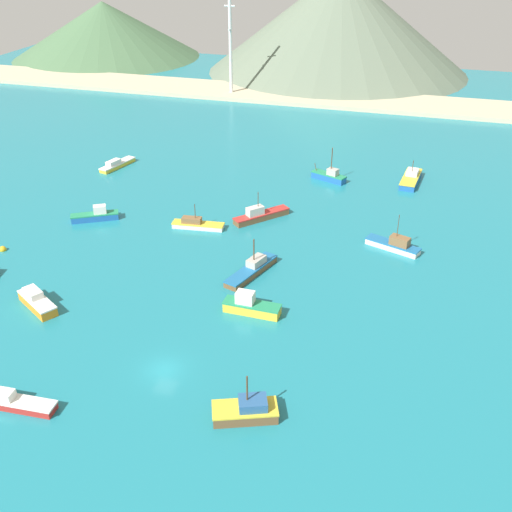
{
  "coord_description": "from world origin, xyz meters",
  "views": [
    {
      "loc": [
        25.07,
        -48.41,
        45.35
      ],
      "look_at": [
        2.81,
        28.02,
        0.14
      ],
      "focal_mm": 42.32,
      "sensor_mm": 36.0,
      "label": 1
    }
  ],
  "objects_px": {
    "fishing_boat_2": "(260,215)",
    "fishing_boat_8": "(329,176)",
    "fishing_boat_11": "(252,269)",
    "fishing_boat_15": "(411,178)",
    "fishing_boat_4": "(197,224)",
    "fishing_boat_9": "(251,306)",
    "radio_tower": "(230,42)",
    "fishing_boat_1": "(394,245)",
    "fishing_boat_14": "(4,400)",
    "fishing_boat_6": "(117,164)",
    "fishing_boat_13": "(247,410)",
    "fishing_boat_3": "(37,301)",
    "fishing_boat_7": "(96,215)",
    "buoy_1": "(3,249)"
  },
  "relations": [
    {
      "from": "fishing_boat_3",
      "to": "fishing_boat_6",
      "type": "relative_size",
      "value": 0.8
    },
    {
      "from": "fishing_boat_11",
      "to": "radio_tower",
      "type": "distance_m",
      "value": 99.21
    },
    {
      "from": "fishing_boat_1",
      "to": "fishing_boat_14",
      "type": "xyz_separation_m",
      "value": [
        -36.6,
        -46.2,
        -0.12
      ]
    },
    {
      "from": "fishing_boat_7",
      "to": "fishing_boat_14",
      "type": "bearing_deg",
      "value": -72.97
    },
    {
      "from": "fishing_boat_6",
      "to": "fishing_boat_11",
      "type": "relative_size",
      "value": 0.86
    },
    {
      "from": "fishing_boat_3",
      "to": "fishing_boat_7",
      "type": "relative_size",
      "value": 0.95
    },
    {
      "from": "radio_tower",
      "to": "fishing_boat_15",
      "type": "bearing_deg",
      "value": -43.6
    },
    {
      "from": "fishing_boat_13",
      "to": "buoy_1",
      "type": "xyz_separation_m",
      "value": [
        -46.67,
        23.42,
        -0.73
      ]
    },
    {
      "from": "fishing_boat_6",
      "to": "fishing_boat_4",
      "type": "bearing_deg",
      "value": -39.45
    },
    {
      "from": "fishing_boat_7",
      "to": "radio_tower",
      "type": "distance_m",
      "value": 84.04
    },
    {
      "from": "fishing_boat_1",
      "to": "fishing_boat_4",
      "type": "distance_m",
      "value": 32.13
    },
    {
      "from": "fishing_boat_8",
      "to": "fishing_boat_11",
      "type": "distance_m",
      "value": 38.14
    },
    {
      "from": "fishing_boat_9",
      "to": "fishing_boat_13",
      "type": "xyz_separation_m",
      "value": [
        5.0,
        -18.16,
        -0.11
      ]
    },
    {
      "from": "fishing_boat_1",
      "to": "fishing_boat_6",
      "type": "height_order",
      "value": "fishing_boat_1"
    },
    {
      "from": "fishing_boat_7",
      "to": "fishing_boat_8",
      "type": "distance_m",
      "value": 45.07
    },
    {
      "from": "fishing_boat_15",
      "to": "fishing_boat_3",
      "type": "bearing_deg",
      "value": -127.8
    },
    {
      "from": "fishing_boat_8",
      "to": "fishing_boat_11",
      "type": "xyz_separation_m",
      "value": [
        -4.45,
        -37.88,
        -0.18
      ]
    },
    {
      "from": "fishing_boat_4",
      "to": "fishing_boat_9",
      "type": "xyz_separation_m",
      "value": [
        15.59,
        -20.92,
        0.36
      ]
    },
    {
      "from": "fishing_boat_1",
      "to": "fishing_boat_2",
      "type": "height_order",
      "value": "fishing_boat_1"
    },
    {
      "from": "fishing_boat_14",
      "to": "fishing_boat_15",
      "type": "height_order",
      "value": "fishing_boat_15"
    },
    {
      "from": "fishing_boat_3",
      "to": "radio_tower",
      "type": "bearing_deg",
      "value": 94.63
    },
    {
      "from": "fishing_boat_6",
      "to": "fishing_boat_14",
      "type": "relative_size",
      "value": 0.83
    },
    {
      "from": "fishing_boat_8",
      "to": "fishing_boat_11",
      "type": "height_order",
      "value": "fishing_boat_8"
    },
    {
      "from": "fishing_boat_4",
      "to": "fishing_boat_15",
      "type": "relative_size",
      "value": 0.88
    },
    {
      "from": "fishing_boat_8",
      "to": "fishing_boat_9",
      "type": "distance_m",
      "value": 47.39
    },
    {
      "from": "fishing_boat_6",
      "to": "fishing_boat_15",
      "type": "distance_m",
      "value": 59.2
    },
    {
      "from": "fishing_boat_15",
      "to": "buoy_1",
      "type": "distance_m",
      "value": 74.45
    },
    {
      "from": "radio_tower",
      "to": "fishing_boat_14",
      "type": "bearing_deg",
      "value": -82.67
    },
    {
      "from": "fishing_boat_1",
      "to": "fishing_boat_13",
      "type": "xyz_separation_m",
      "value": [
        -11.5,
        -40.71,
        0.08
      ]
    },
    {
      "from": "fishing_boat_2",
      "to": "fishing_boat_8",
      "type": "bearing_deg",
      "value": 68.17
    },
    {
      "from": "fishing_boat_13",
      "to": "fishing_boat_15",
      "type": "distance_m",
      "value": 70.07
    },
    {
      "from": "fishing_boat_2",
      "to": "fishing_boat_6",
      "type": "distance_m",
      "value": 38.16
    },
    {
      "from": "fishing_boat_2",
      "to": "radio_tower",
      "type": "bearing_deg",
      "value": 111.75
    },
    {
      "from": "fishing_boat_11",
      "to": "fishing_boat_15",
      "type": "bearing_deg",
      "value": 64.41
    },
    {
      "from": "fishing_boat_9",
      "to": "fishing_boat_15",
      "type": "height_order",
      "value": "fishing_boat_15"
    },
    {
      "from": "fishing_boat_9",
      "to": "fishing_boat_4",
      "type": "bearing_deg",
      "value": 126.7
    },
    {
      "from": "fishing_boat_4",
      "to": "fishing_boat_15",
      "type": "height_order",
      "value": "fishing_boat_15"
    },
    {
      "from": "fishing_boat_9",
      "to": "fishing_boat_15",
      "type": "xyz_separation_m",
      "value": [
        17.2,
        50.84,
        -0.22
      ]
    },
    {
      "from": "fishing_boat_1",
      "to": "fishing_boat_11",
      "type": "bearing_deg",
      "value": -145.62
    },
    {
      "from": "fishing_boat_6",
      "to": "fishing_boat_8",
      "type": "height_order",
      "value": "fishing_boat_8"
    },
    {
      "from": "fishing_boat_11",
      "to": "fishing_boat_15",
      "type": "relative_size",
      "value": 1.07
    },
    {
      "from": "fishing_boat_2",
      "to": "fishing_boat_7",
      "type": "distance_m",
      "value": 27.93
    },
    {
      "from": "fishing_boat_7",
      "to": "buoy_1",
      "type": "height_order",
      "value": "fishing_boat_7"
    },
    {
      "from": "fishing_boat_1",
      "to": "fishing_boat_2",
      "type": "relative_size",
      "value": 0.97
    },
    {
      "from": "fishing_boat_13",
      "to": "fishing_boat_9",
      "type": "bearing_deg",
      "value": 105.4
    },
    {
      "from": "fishing_boat_6",
      "to": "fishing_boat_14",
      "type": "xyz_separation_m",
      "value": [
        21.25,
        -65.77,
        0.08
      ]
    },
    {
      "from": "fishing_boat_15",
      "to": "fishing_boat_6",
      "type": "bearing_deg",
      "value": -171.53
    },
    {
      "from": "fishing_boat_3",
      "to": "fishing_boat_7",
      "type": "xyz_separation_m",
      "value": [
        -5.69,
        25.65,
        -0.07
      ]
    },
    {
      "from": "fishing_boat_6",
      "to": "fishing_boat_8",
      "type": "bearing_deg",
      "value": 6.91
    },
    {
      "from": "fishing_boat_13",
      "to": "fishing_boat_15",
      "type": "height_order",
      "value": "fishing_boat_13"
    }
  ]
}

